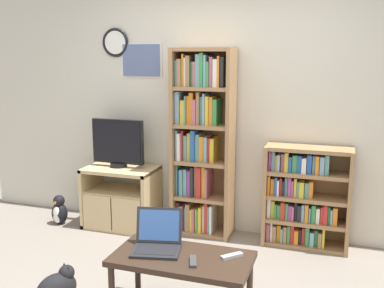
# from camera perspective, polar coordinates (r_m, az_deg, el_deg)

# --- Properties ---
(wall_back) EXTENTS (5.78, 0.09, 2.60)m
(wall_back) POSITION_cam_1_polar(r_m,az_deg,el_deg) (4.59, 4.16, 4.79)
(wall_back) COLOR beige
(wall_back) RESTS_ON ground_plane
(tv_stand) EXTENTS (0.75, 0.48, 0.65)m
(tv_stand) POSITION_cam_1_polar(r_m,az_deg,el_deg) (4.89, -9.03, -6.68)
(tv_stand) COLOR tan
(tv_stand) RESTS_ON ground_plane
(television) EXTENTS (0.58, 0.18, 0.51)m
(television) POSITION_cam_1_polar(r_m,az_deg,el_deg) (4.80, -9.39, 0.08)
(television) COLOR black
(television) RESTS_ON tv_stand
(bookshelf_tall) EXTENTS (0.61, 0.32, 1.89)m
(bookshelf_tall) POSITION_cam_1_polar(r_m,az_deg,el_deg) (4.51, 1.10, 0.31)
(bookshelf_tall) COLOR #9E754C
(bookshelf_tall) RESTS_ON ground_plane
(bookshelf_short) EXTENTS (0.80, 0.30, 0.98)m
(bookshelf_short) POSITION_cam_1_polar(r_m,az_deg,el_deg) (4.46, 13.85, -6.67)
(bookshelf_short) COLOR #9E754C
(bookshelf_short) RESTS_ON ground_plane
(coffee_table) EXTENTS (0.96, 0.49, 0.47)m
(coffee_table) POSITION_cam_1_polar(r_m,az_deg,el_deg) (3.20, -1.29, -14.91)
(coffee_table) COLOR #332319
(coffee_table) RESTS_ON ground_plane
(laptop) EXTENTS (0.39, 0.36, 0.27)m
(laptop) POSITION_cam_1_polar(r_m,az_deg,el_deg) (3.27, -4.41, -12.03)
(laptop) COLOR #232326
(laptop) RESTS_ON coffee_table
(remote_near_laptop) EXTENTS (0.09, 0.17, 0.02)m
(remote_near_laptop) POSITION_cam_1_polar(r_m,az_deg,el_deg) (3.08, 0.14, -14.68)
(remote_near_laptop) COLOR #38383A
(remote_near_laptop) RESTS_ON coffee_table
(remote_far_from_laptop) EXTENTS (0.14, 0.14, 0.02)m
(remote_far_from_laptop) POSITION_cam_1_polar(r_m,az_deg,el_deg) (3.17, 5.08, -13.96)
(remote_far_from_laptop) COLOR #99999E
(remote_far_from_laptop) RESTS_ON coffee_table
(cat) EXTENTS (0.32, 0.52, 0.29)m
(cat) POSITION_cam_1_polar(r_m,az_deg,el_deg) (3.64, -16.61, -17.02)
(cat) COLOR black
(cat) RESTS_ON ground_plane
(penguin_figurine) EXTENTS (0.17, 0.16, 0.32)m
(penguin_figurine) POSITION_cam_1_polar(r_m,az_deg,el_deg) (5.15, -16.51, -8.15)
(penguin_figurine) COLOR black
(penguin_figurine) RESTS_ON ground_plane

